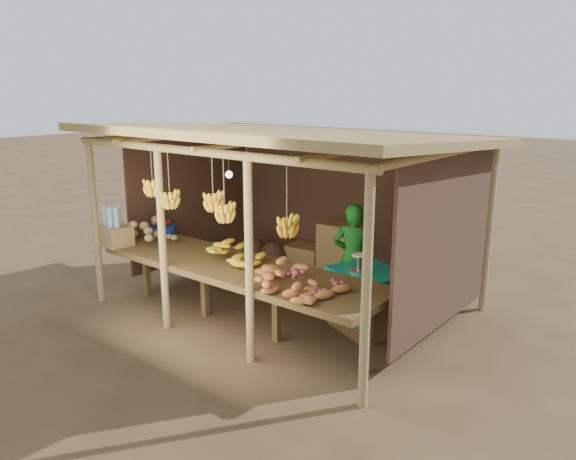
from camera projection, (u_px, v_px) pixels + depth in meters
The scene contains 13 objects.
ground at pixel (288, 305), 7.61m from camera, with size 60.00×60.00×0.00m, color brown.
stall_structure at pixel (289, 164), 7.11m from camera, with size 4.70×3.50×2.43m.
counter at pixel (238, 270), 6.71m from camera, with size 3.90×1.05×0.80m.
potato_heap at pixel (138, 228), 7.73m from camera, with size 1.08×0.65×0.37m, color #99804F, non-canonical shape.
sweet_potato_heap at pixel (288, 273), 5.86m from camera, with size 1.00×0.60×0.36m, color #BA6A2F, non-canonical shape.
onion_heap at pixel (306, 269), 6.01m from camera, with size 0.70×0.42×0.35m, color #B25659, non-canonical shape.
banana_pile at pixel (233, 247), 6.81m from camera, with size 0.69×0.41×0.35m, color yellow, non-canonical shape.
tomato_basin at pixel (164, 228), 8.15m from camera, with size 0.36×0.36×0.19m.
bottle_box at pixel (115, 230), 7.51m from camera, with size 0.46×0.39×0.54m.
vendor at pixel (353, 259), 7.20m from camera, with size 0.53×0.35×1.45m, color #176B1C.
tarp_crate at pixel (366, 298), 6.74m from camera, with size 1.03×0.97×0.98m.
carton_stack at pixel (328, 255), 8.53m from camera, with size 1.19×0.46×0.90m.
burlap_sacks at pixel (263, 255), 8.93m from camera, with size 0.88×0.46×0.62m.
Camera 1 is at (4.48, -5.54, 2.85)m, focal length 35.00 mm.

